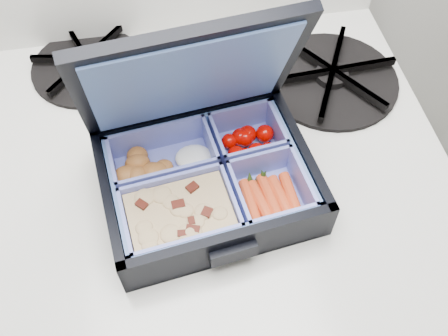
{
  "coord_description": "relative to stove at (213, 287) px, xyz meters",
  "views": [
    {
      "loc": [
        -0.56,
        1.32,
        1.38
      ],
      "look_at": [
        -0.5,
        1.64,
        0.92
      ],
      "focal_mm": 40.0,
      "sensor_mm": 36.0,
      "label": 1
    }
  ],
  "objects": [
    {
      "name": "bento_box",
      "position": [
        -0.01,
        -0.06,
        0.47
      ],
      "size": [
        0.25,
        0.21,
        0.06
      ],
      "primitive_type": null,
      "rotation": [
        0.0,
        0.0,
        0.13
      ],
      "color": "black",
      "rests_on": "stove"
    },
    {
      "name": "burner_grate_rear",
      "position": [
        -0.14,
        0.18,
        0.45
      ],
      "size": [
        0.19,
        0.19,
        0.02
      ],
      "primitive_type": "cylinder",
      "rotation": [
        0.0,
        0.0,
        -0.18
      ],
      "color": "black",
      "rests_on": "stove"
    },
    {
      "name": "burner_grate",
      "position": [
        0.19,
        0.09,
        0.45
      ],
      "size": [
        0.2,
        0.2,
        0.03
      ],
      "primitive_type": "cylinder",
      "rotation": [
        0.0,
        0.0,
        0.06
      ],
      "color": "black",
      "rests_on": "stove"
    },
    {
      "name": "stove",
      "position": [
        0.0,
        0.0,
        0.0
      ],
      "size": [
        0.59,
        0.59,
        0.88
      ],
      "primitive_type": null,
      "color": "silver",
      "rests_on": "floor"
    },
    {
      "name": "fork",
      "position": [
        0.03,
        0.07,
        0.44
      ],
      "size": [
        0.14,
        0.18,
        0.01
      ],
      "primitive_type": null,
      "rotation": [
        0.0,
        0.0,
        -0.65
      ],
      "color": "#9594A8",
      "rests_on": "stove"
    }
  ]
}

